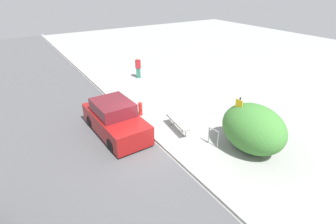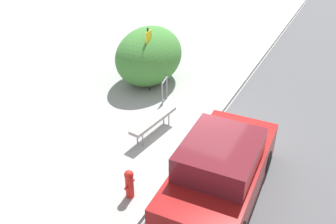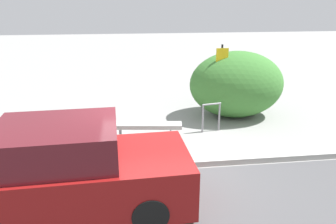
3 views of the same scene
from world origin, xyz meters
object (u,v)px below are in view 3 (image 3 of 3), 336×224
at_px(fire_hydrant, 36,147).
at_px(parked_car_near, 68,173).
at_px(sign_post, 221,76).
at_px(bench, 145,126).
at_px(bike_rack, 211,114).

relative_size(fire_hydrant, parked_car_near, 0.18).
bearing_deg(parked_car_near, fire_hydrant, 116.41).
xyz_separation_m(sign_post, fire_hydrant, (-4.82, -2.21, -0.98)).
relative_size(bench, parked_car_near, 0.45).
distance_m(bike_rack, parked_car_near, 4.63).
relative_size(bike_rack, fire_hydrant, 1.08).
bearing_deg(sign_post, fire_hydrant, -155.34).
bearing_deg(fire_hydrant, sign_post, 24.66).
height_order(bench, bike_rack, bike_rack).
bearing_deg(bike_rack, parked_car_near, -136.26).
distance_m(fire_hydrant, parked_car_near, 2.11).
distance_m(sign_post, parked_car_near, 5.60).
relative_size(bench, fire_hydrant, 2.44).
bearing_deg(bench, fire_hydrant, -155.78).
bearing_deg(parked_car_near, bench, 57.88).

